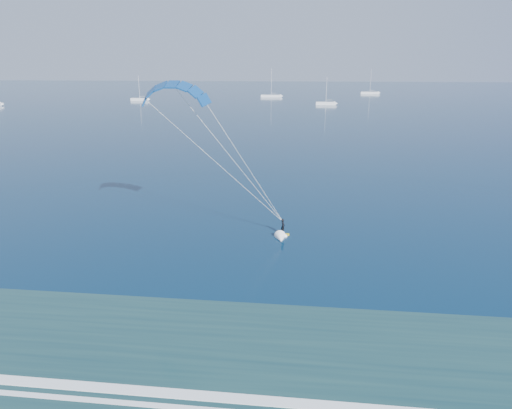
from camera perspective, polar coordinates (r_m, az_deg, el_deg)
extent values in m
cube|color=white|center=(25.48, -13.58, -21.77)|extent=(600.00, 0.70, 0.07)
cube|color=gold|center=(44.45, 3.37, -3.73)|extent=(1.26, 0.41, 0.07)
imported|color=black|center=(44.17, 3.39, -2.75)|extent=(0.39, 0.58, 1.56)
cone|color=white|center=(43.23, 3.07, -4.28)|extent=(1.31, 1.74, 1.10)
cube|color=silver|center=(218.79, -14.31, 12.61)|extent=(8.03, 2.40, 1.20)
cylinder|color=silver|center=(218.48, -14.42, 14.06)|extent=(0.18, 0.18, 9.91)
cylinder|color=silver|center=(218.28, -14.03, 12.99)|extent=(2.60, 0.12, 0.12)
cube|color=silver|center=(235.69, 1.92, 13.40)|extent=(10.36, 2.40, 1.20)
cylinder|color=silver|center=(235.34, 1.94, 15.07)|extent=(0.18, 0.18, 12.54)
cylinder|color=silver|center=(235.51, 2.22, 13.73)|extent=(2.60, 0.12, 0.12)
cube|color=silver|center=(192.59, 8.72, 12.39)|extent=(8.03, 2.40, 1.20)
cylinder|color=silver|center=(192.23, 8.80, 14.06)|extent=(0.18, 0.18, 10.04)
cylinder|color=silver|center=(192.53, 9.10, 12.79)|extent=(2.60, 0.12, 0.12)
cube|color=silver|center=(269.58, 14.04, 13.38)|extent=(10.14, 2.40, 1.20)
cylinder|color=silver|center=(269.28, 14.15, 14.82)|extent=(0.18, 0.18, 12.39)
cylinder|color=silver|center=(269.65, 14.32, 13.66)|extent=(2.60, 0.12, 0.12)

